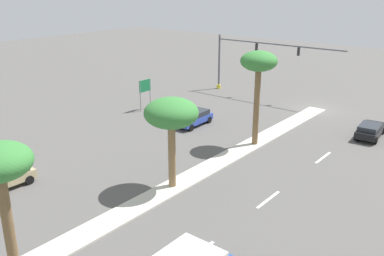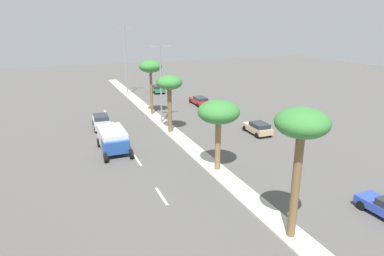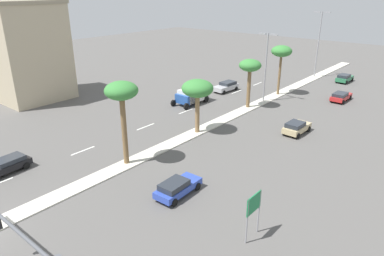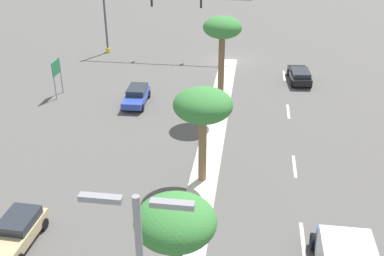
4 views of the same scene
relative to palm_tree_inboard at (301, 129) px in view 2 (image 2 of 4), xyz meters
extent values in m
plane|color=#565451|center=(0.17, 16.14, -6.87)|extent=(160.00, 160.00, 0.00)
cube|color=beige|center=(0.17, 24.65, -6.81)|extent=(1.80, 76.55, 0.12)
cube|color=silver|center=(-5.71, 7.80, -6.86)|extent=(0.20, 2.80, 0.01)
cube|color=silver|center=(-5.71, 15.21, -6.86)|extent=(0.20, 2.80, 0.01)
cube|color=silver|center=(-5.71, 27.79, -6.86)|extent=(0.20, 2.80, 0.01)
cube|color=silver|center=(-5.71, 34.46, -6.86)|extent=(0.20, 2.80, 0.01)
cylinder|color=brown|center=(0.00, 0.00, -3.45)|extent=(0.49, 0.49, 6.59)
ellipsoid|color=#387F38|center=(0.00, 0.00, 0.37)|extent=(3.01, 3.01, 1.66)
cylinder|color=olive|center=(0.27, 10.36, -4.47)|extent=(0.50, 0.50, 4.56)
ellipsoid|color=#387F38|center=(0.27, 10.36, -1.56)|extent=(3.56, 3.56, 1.96)
cylinder|color=brown|center=(-0.09, 22.01, -4.09)|extent=(0.50, 0.50, 5.33)
ellipsoid|color=#387F38|center=(-0.09, 22.01, -0.90)|extent=(3.00, 3.00, 1.65)
cylinder|color=brown|center=(0.16, 30.52, -3.68)|extent=(0.37, 0.37, 6.14)
ellipsoid|color=#387F38|center=(0.16, 30.52, -0.07)|extent=(3.10, 3.10, 1.71)
cylinder|color=gray|center=(0.14, 25.95, -1.89)|extent=(0.20, 0.20, 9.72)
cube|color=gray|center=(-0.76, 25.95, 2.82)|extent=(1.10, 0.24, 0.16)
cube|color=gray|center=(1.04, 25.95, 2.82)|extent=(1.10, 0.24, 0.16)
cylinder|color=gray|center=(-0.08, 45.59, -0.92)|extent=(0.20, 0.20, 11.65)
cube|color=gray|center=(-0.98, 45.59, 4.75)|extent=(1.10, 0.24, 0.16)
cube|color=gray|center=(0.82, 45.59, 4.75)|extent=(1.10, 0.24, 0.16)
cube|color=tan|center=(9.15, 17.63, -6.24)|extent=(1.90, 4.04, 0.63)
cube|color=#262B33|center=(9.14, 17.13, -5.68)|extent=(1.67, 2.24, 0.49)
cylinder|color=black|center=(8.34, 19.05, -6.55)|extent=(0.24, 0.65, 0.64)
cylinder|color=black|center=(10.04, 19.00, -6.55)|extent=(0.24, 0.65, 0.64)
cylinder|color=black|center=(8.26, 16.26, -6.55)|extent=(0.24, 0.65, 0.64)
cylinder|color=black|center=(9.96, 16.21, -6.55)|extent=(0.24, 0.65, 0.64)
cube|color=#287047|center=(5.49, 45.46, -6.24)|extent=(1.93, 4.24, 0.63)
cube|color=#262B33|center=(5.48, 44.94, -5.68)|extent=(1.70, 2.35, 0.49)
cylinder|color=black|center=(4.68, 46.95, -6.55)|extent=(0.24, 0.65, 0.64)
cylinder|color=black|center=(6.40, 46.90, -6.55)|extent=(0.24, 0.65, 0.64)
cylinder|color=black|center=(4.59, 44.03, -6.55)|extent=(0.24, 0.65, 0.64)
cylinder|color=black|center=(6.31, 43.97, -6.55)|extent=(0.24, 0.65, 0.64)
cylinder|color=black|center=(6.50, 0.65, -6.55)|extent=(0.24, 0.65, 0.64)
cylinder|color=black|center=(8.13, 0.71, -6.55)|extent=(0.24, 0.65, 0.64)
cube|color=red|center=(8.81, 33.68, -6.27)|extent=(1.86, 4.45, 0.55)
cube|color=#262B33|center=(8.80, 33.13, -5.77)|extent=(1.65, 2.46, 0.45)
cylinder|color=black|center=(7.99, 35.24, -6.55)|extent=(0.23, 0.64, 0.64)
cylinder|color=black|center=(9.69, 35.22, -6.55)|extent=(0.23, 0.64, 0.64)
cylinder|color=black|center=(7.93, 32.15, -6.55)|extent=(0.23, 0.64, 0.64)
cylinder|color=black|center=(9.63, 32.12, -6.55)|extent=(0.23, 0.64, 0.64)
cube|color=#B2B2B7|center=(-7.29, 26.95, -6.20)|extent=(2.15, 4.68, 0.69)
cube|color=#262B33|center=(-7.26, 27.52, -5.62)|extent=(1.85, 2.61, 0.48)
cylinder|color=black|center=(-6.47, 25.30, -6.55)|extent=(0.25, 0.65, 0.64)
cylinder|color=black|center=(-8.28, 25.40, -6.55)|extent=(0.25, 0.65, 0.64)
cylinder|color=black|center=(-6.30, 28.51, -6.55)|extent=(0.25, 0.65, 0.64)
cylinder|color=black|center=(-8.12, 28.60, -6.55)|extent=(0.25, 0.65, 0.64)
cube|color=#234C99|center=(-7.35, 17.22, -5.79)|extent=(2.41, 2.14, 1.26)
cube|color=silver|center=(-7.35, 18.89, -5.55)|extent=(2.41, 4.54, 1.73)
cylinder|color=black|center=(-6.14, 15.85, -6.42)|extent=(0.28, 0.90, 0.90)
cylinder|color=black|center=(-8.55, 15.85, -6.42)|extent=(0.28, 0.90, 0.90)
cylinder|color=black|center=(-6.14, 20.36, -6.42)|extent=(0.28, 0.90, 0.90)
cylinder|color=black|center=(-8.55, 20.36, -6.42)|extent=(0.28, 0.90, 0.90)
camera|label=1|loc=(-17.11, 29.78, 6.45)|focal=39.66mm
camera|label=2|loc=(-12.18, -13.65, 5.51)|focal=31.17mm
camera|label=3|loc=(24.10, -19.11, 8.83)|focal=33.07mm
camera|label=4|loc=(-2.47, 34.83, 9.53)|focal=42.91mm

